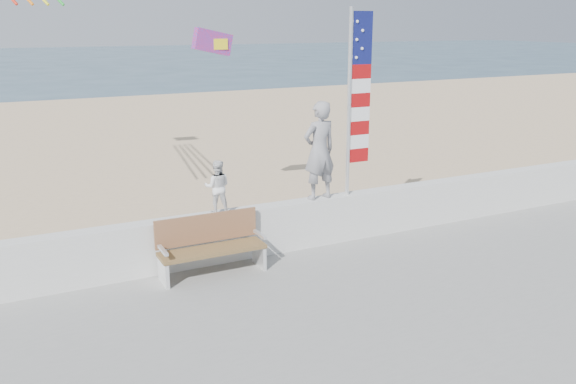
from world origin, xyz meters
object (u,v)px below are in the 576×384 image
object	(u,v)px
adult	(319,151)
child	(217,187)
bench	(210,245)
flag	(355,95)

from	to	relation	value
adult	child	size ratio (longest dim) A/B	1.96
adult	bench	size ratio (longest dim) A/B	1.03
adult	flag	distance (m)	1.24
adult	child	xyz separation A→B (m)	(-2.02, 0.00, -0.45)
child	bench	size ratio (longest dim) A/B	0.52
adult	flag	bearing A→B (deg)	174.13
child	bench	distance (m)	1.03
flag	adult	bearing A→B (deg)	179.98
child	flag	xyz separation A→B (m)	(2.77, -0.00, 1.44)
child	flag	bearing A→B (deg)	-157.51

